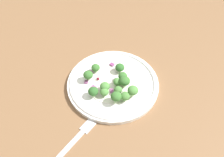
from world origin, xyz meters
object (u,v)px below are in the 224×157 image
(plate, at_px, (112,83))
(fork, at_px, (70,145))
(broccoli_floret_0, at_px, (93,92))
(broccoli_floret_1, at_px, (88,75))
(broccoli_floret_2, at_px, (133,91))

(plate, relative_size, fork, 1.34)
(plate, relative_size, broccoli_floret_0, 9.32)
(broccoli_floret_1, xyz_separation_m, fork, (0.09, -0.17, -0.03))
(broccoli_floret_0, distance_m, fork, 0.14)
(plate, distance_m, fork, 0.20)
(broccoli_floret_2, bearing_deg, broccoli_floret_0, -143.86)
(plate, distance_m, broccoli_floret_0, 0.07)
(plate, xyz_separation_m, broccoli_floret_1, (-0.06, -0.03, 0.02))
(plate, distance_m, broccoli_floret_2, 0.08)
(plate, distance_m, broccoli_floret_1, 0.07)
(plate, height_order, broccoli_floret_0, broccoli_floret_0)
(broccoli_floret_1, distance_m, broccoli_floret_2, 0.13)
(fork, bearing_deg, broccoli_floret_1, 116.73)
(broccoli_floret_1, bearing_deg, plate, 29.51)
(broccoli_floret_1, bearing_deg, fork, -63.27)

